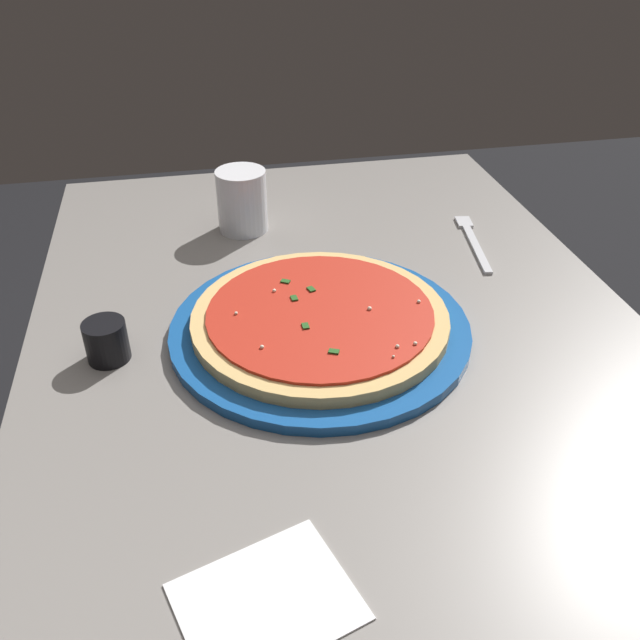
# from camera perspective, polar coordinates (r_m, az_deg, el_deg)

# --- Properties ---
(ground_plane) EXTENTS (5.00, 5.00, 0.00)m
(ground_plane) POSITION_cam_1_polar(r_m,az_deg,el_deg) (1.48, 0.72, -24.85)
(ground_plane) COLOR black
(restaurant_table) EXTENTS (1.02, 0.79, 0.77)m
(restaurant_table) POSITION_cam_1_polar(r_m,az_deg,el_deg) (1.00, 0.97, -6.20)
(restaurant_table) COLOR black
(restaurant_table) RESTS_ON ground_plane
(serving_plate) EXTENTS (0.38, 0.38, 0.01)m
(serving_plate) POSITION_cam_1_polar(r_m,az_deg,el_deg) (0.86, -0.00, -0.73)
(serving_plate) COLOR #195199
(serving_plate) RESTS_ON restaurant_table
(pizza) EXTENTS (0.32, 0.32, 0.02)m
(pizza) POSITION_cam_1_polar(r_m,az_deg,el_deg) (0.85, 0.00, 0.18)
(pizza) COLOR #DBB26B
(pizza) RESTS_ON serving_plate
(cup_tall_drink) EXTENTS (0.08, 0.08, 0.10)m
(cup_tall_drink) POSITION_cam_1_polar(r_m,az_deg,el_deg) (1.10, -6.56, 9.91)
(cup_tall_drink) COLOR silver
(cup_tall_drink) RESTS_ON restaurant_table
(cup_small_sauce) EXTENTS (0.05, 0.05, 0.05)m
(cup_small_sauce) POSITION_cam_1_polar(r_m,az_deg,el_deg) (0.84, -17.49, -1.69)
(cup_small_sauce) COLOR black
(cup_small_sauce) RESTS_ON restaurant_table
(napkin_folded_right) EXTENTS (0.15, 0.17, 0.00)m
(napkin_folded_right) POSITION_cam_1_polar(r_m,az_deg,el_deg) (0.60, -4.48, -22.50)
(napkin_folded_right) COLOR white
(napkin_folded_right) RESTS_ON restaurant_table
(fork) EXTENTS (0.19, 0.05, 0.00)m
(fork) POSITION_cam_1_polar(r_m,az_deg,el_deg) (1.10, 12.67, 6.58)
(fork) COLOR silver
(fork) RESTS_ON restaurant_table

